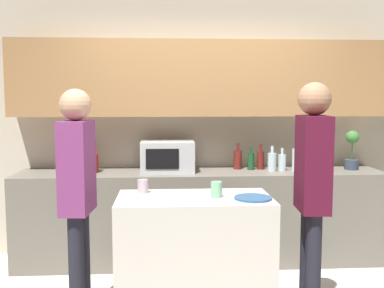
{
  "coord_description": "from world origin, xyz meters",
  "views": [
    {
      "loc": [
        -0.37,
        -2.99,
        1.63
      ],
      "look_at": [
        -0.16,
        0.37,
        1.29
      ],
      "focal_mm": 42.0,
      "sensor_mm": 36.0,
      "label": 1
    }
  ],
  "objects_px": {
    "potted_plant": "(352,150)",
    "bottle_0": "(238,159)",
    "cup_0": "(216,189)",
    "person_center": "(78,186)",
    "bottle_5": "(296,159)",
    "person_left": "(312,182)",
    "bottle_2": "(260,160)",
    "bottle_4": "(282,162)",
    "bottle_3": "(272,162)",
    "bottle_1": "(251,161)",
    "plate_on_island": "(253,198)",
    "toaster": "(84,163)",
    "microwave": "(167,156)",
    "cup_1": "(143,186)",
    "bottle_6": "(304,161)"
  },
  "relations": [
    {
      "from": "bottle_5",
      "to": "cup_1",
      "type": "bearing_deg",
      "value": -143.8
    },
    {
      "from": "cup_0",
      "to": "person_center",
      "type": "bearing_deg",
      "value": 174.52
    },
    {
      "from": "bottle_3",
      "to": "bottle_5",
      "type": "height_order",
      "value": "bottle_5"
    },
    {
      "from": "microwave",
      "to": "bottle_6",
      "type": "bearing_deg",
      "value": -1.42
    },
    {
      "from": "microwave",
      "to": "bottle_5",
      "type": "height_order",
      "value": "bottle_5"
    },
    {
      "from": "bottle_1",
      "to": "bottle_5",
      "type": "distance_m",
      "value": 0.45
    },
    {
      "from": "toaster",
      "to": "person_left",
      "type": "relative_size",
      "value": 0.15
    },
    {
      "from": "potted_plant",
      "to": "person_center",
      "type": "bearing_deg",
      "value": -154.03
    },
    {
      "from": "person_left",
      "to": "bottle_2",
      "type": "bearing_deg",
      "value": 6.91
    },
    {
      "from": "potted_plant",
      "to": "bottle_1",
      "type": "relative_size",
      "value": 1.66
    },
    {
      "from": "potted_plant",
      "to": "bottle_3",
      "type": "bearing_deg",
      "value": -175.71
    },
    {
      "from": "bottle_1",
      "to": "cup_0",
      "type": "bearing_deg",
      "value": -110.53
    },
    {
      "from": "bottle_2",
      "to": "bottle_4",
      "type": "relative_size",
      "value": 1.13
    },
    {
      "from": "bottle_4",
      "to": "bottle_0",
      "type": "bearing_deg",
      "value": 163.02
    },
    {
      "from": "bottle_5",
      "to": "person_left",
      "type": "distance_m",
      "value": 1.32
    },
    {
      "from": "bottle_5",
      "to": "person_center",
      "type": "relative_size",
      "value": 0.18
    },
    {
      "from": "microwave",
      "to": "toaster",
      "type": "relative_size",
      "value": 2.0
    },
    {
      "from": "bottle_0",
      "to": "person_left",
      "type": "bearing_deg",
      "value": -78.89
    },
    {
      "from": "potted_plant",
      "to": "bottle_0",
      "type": "distance_m",
      "value": 1.16
    },
    {
      "from": "bottle_6",
      "to": "person_left",
      "type": "distance_m",
      "value": 1.38
    },
    {
      "from": "toaster",
      "to": "bottle_4",
      "type": "xyz_separation_m",
      "value": [
        1.96,
        -0.03,
        -0.0
      ]
    },
    {
      "from": "bottle_2",
      "to": "toaster",
      "type": "bearing_deg",
      "value": -177.57
    },
    {
      "from": "bottle_0",
      "to": "person_left",
      "type": "distance_m",
      "value": 1.49
    },
    {
      "from": "bottle_0",
      "to": "bottle_5",
      "type": "bearing_deg",
      "value": -17.24
    },
    {
      "from": "microwave",
      "to": "person_center",
      "type": "distance_m",
      "value": 1.38
    },
    {
      "from": "microwave",
      "to": "plate_on_island",
      "type": "bearing_deg",
      "value": -67.35
    },
    {
      "from": "potted_plant",
      "to": "cup_0",
      "type": "height_order",
      "value": "potted_plant"
    },
    {
      "from": "microwave",
      "to": "bottle_4",
      "type": "relative_size",
      "value": 2.3
    },
    {
      "from": "microwave",
      "to": "person_left",
      "type": "relative_size",
      "value": 0.3
    },
    {
      "from": "toaster",
      "to": "bottle_3",
      "type": "bearing_deg",
      "value": -1.94
    },
    {
      "from": "toaster",
      "to": "cup_1",
      "type": "relative_size",
      "value": 2.6
    },
    {
      "from": "microwave",
      "to": "person_center",
      "type": "relative_size",
      "value": 0.31
    },
    {
      "from": "toaster",
      "to": "potted_plant",
      "type": "distance_m",
      "value": 2.69
    },
    {
      "from": "bottle_4",
      "to": "plate_on_island",
      "type": "relative_size",
      "value": 0.87
    },
    {
      "from": "bottle_2",
      "to": "cup_0",
      "type": "bearing_deg",
      "value": -113.83
    },
    {
      "from": "cup_1",
      "to": "person_left",
      "type": "distance_m",
      "value": 1.21
    },
    {
      "from": "person_center",
      "to": "cup_1",
      "type": "bearing_deg",
      "value": 104.98
    },
    {
      "from": "bottle_5",
      "to": "person_left",
      "type": "relative_size",
      "value": 0.18
    },
    {
      "from": "cup_0",
      "to": "cup_1",
      "type": "height_order",
      "value": "cup_0"
    },
    {
      "from": "bottle_4",
      "to": "cup_0",
      "type": "xyz_separation_m",
      "value": [
        -0.81,
        -1.28,
        -0.0
      ]
    },
    {
      "from": "bottle_5",
      "to": "bottle_6",
      "type": "distance_m",
      "value": 0.11
    },
    {
      "from": "potted_plant",
      "to": "bottle_5",
      "type": "relative_size",
      "value": 1.27
    },
    {
      "from": "toaster",
      "to": "person_center",
      "type": "bearing_deg",
      "value": -82.1
    },
    {
      "from": "bottle_2",
      "to": "plate_on_island",
      "type": "bearing_deg",
      "value": -104.15
    },
    {
      "from": "toaster",
      "to": "plate_on_island",
      "type": "height_order",
      "value": "toaster"
    },
    {
      "from": "cup_0",
      "to": "plate_on_island",
      "type": "bearing_deg",
      "value": -15.77
    },
    {
      "from": "bottle_3",
      "to": "bottle_2",
      "type": "bearing_deg",
      "value": 121.76
    },
    {
      "from": "person_center",
      "to": "plate_on_island",
      "type": "bearing_deg",
      "value": 87.37
    },
    {
      "from": "bottle_0",
      "to": "cup_0",
      "type": "distance_m",
      "value": 1.47
    },
    {
      "from": "bottle_3",
      "to": "cup_0",
      "type": "distance_m",
      "value": 1.44
    }
  ]
}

